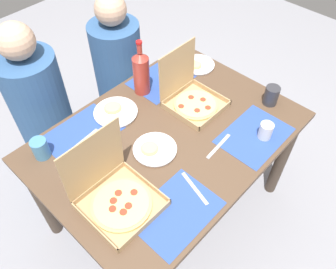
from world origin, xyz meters
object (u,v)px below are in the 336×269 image
cup_red (266,131)px  plate_near_right (115,112)px  pizza_box_corner_right (115,195)px  plate_near_left (197,65)px  cup_spare (40,149)px  soda_bottle (141,72)px  cup_clear_left (82,170)px  diner_left_seat (46,121)px  pizza_box_corner_left (192,97)px  plate_far_right (154,149)px  diner_right_seat (120,80)px  cup_dark (271,95)px

cup_red → plate_near_right: bearing=120.9°
pizza_box_corner_right → plate_near_left: bearing=20.1°
plate_near_left → cup_spare: cup_spare is taller
soda_bottle → cup_clear_left: soda_bottle is taller
diner_left_seat → plate_near_left: bearing=-30.4°
cup_spare → cup_red: (0.82, -0.70, -0.01)m
pizza_box_corner_left → diner_left_seat: diner_left_seat is taller
plate_far_right → diner_right_seat: 0.89m
cup_clear_left → plate_far_right: bearing=-21.9°
plate_near_right → plate_near_left: same height
pizza_box_corner_right → diner_right_seat: diner_right_seat is taller
cup_spare → plate_far_right: bearing=-43.8°
plate_far_right → pizza_box_corner_right: bearing=-166.0°
cup_spare → plate_near_left: bearing=-5.2°
plate_near_left → cup_spare: 1.03m
plate_far_right → cup_red: cup_red is taller
cup_clear_left → diner_right_seat: diner_right_seat is taller
diner_left_seat → cup_red: bearing=-60.8°
cup_clear_left → cup_dark: bearing=-19.5°
plate_far_right → cup_spare: cup_spare is taller
cup_red → diner_left_seat: size_ratio=0.07×
cup_dark → diner_left_seat: 1.31m
plate_near_left → pizza_box_corner_left: bearing=-145.8°
pizza_box_corner_left → diner_left_seat: 0.90m
diner_left_seat → pizza_box_corner_right: bearing=-99.2°
pizza_box_corner_left → diner_right_seat: diner_right_seat is taller
plate_far_right → soda_bottle: soda_bottle is taller
plate_near_right → diner_left_seat: (-0.21, 0.42, -0.21)m
plate_far_right → cup_clear_left: 0.35m
cup_spare → cup_dark: 1.20m
diner_right_seat → plate_near_left: bearing=-63.9°
pizza_box_corner_left → pizza_box_corner_right: bearing=-166.7°
plate_near_left → cup_clear_left: bearing=-171.7°
plate_near_right → soda_bottle: 0.25m
plate_near_right → cup_red: 0.77m
cup_red → soda_bottle: bearing=104.3°
cup_red → diner_left_seat: bearing=119.2°
plate_near_right → cup_spare: 0.42m
soda_bottle → diner_right_seat: diner_right_seat is taller
soda_bottle → cup_dark: size_ratio=3.03×
cup_red → pizza_box_corner_left: bearing=99.0°
diner_left_seat → diner_right_seat: size_ratio=1.06×
diner_right_seat → pizza_box_corner_right: bearing=-130.9°
plate_far_right → diner_left_seat: (-0.17, 0.75, -0.21)m
diner_left_seat → plate_far_right: bearing=-77.1°
plate_near_right → diner_right_seat: bearing=48.7°
pizza_box_corner_right → cup_dark: (0.97, -0.14, 0.00)m
cup_dark → cup_clear_left: size_ratio=1.22×
pizza_box_corner_right → plate_far_right: pizza_box_corner_right is taller
plate_far_right → cup_spare: bearing=136.2°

